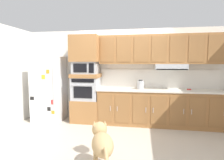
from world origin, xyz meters
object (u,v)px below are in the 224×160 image
(refrigerator, at_px, (49,89))
(built_in_oven, at_px, (86,88))
(dog, at_px, (102,142))
(screwdriver, at_px, (189,89))
(electric_kettle, at_px, (141,85))
(microwave, at_px, (86,68))

(refrigerator, distance_m, built_in_oven, 1.05)
(refrigerator, distance_m, dog, 2.88)
(screwdriver, relative_size, electric_kettle, 0.67)
(refrigerator, bearing_deg, dog, -46.42)
(microwave, bearing_deg, electric_kettle, -1.86)
(microwave, height_order, screwdriver, microwave)
(microwave, xyz_separation_m, electric_kettle, (1.46, -0.05, -0.43))
(microwave, distance_m, electric_kettle, 1.52)
(screwdriver, xyz_separation_m, dog, (-1.74, -2.18, -0.52))
(built_in_oven, height_order, screwdriver, built_in_oven)
(refrigerator, bearing_deg, microwave, 3.69)
(microwave, height_order, electric_kettle, microwave)
(refrigerator, xyz_separation_m, built_in_oven, (1.05, 0.07, 0.02))
(microwave, height_order, dog, microwave)
(refrigerator, bearing_deg, built_in_oven, 3.69)
(refrigerator, relative_size, dog, 1.79)
(screwdriver, distance_m, electric_kettle, 1.20)
(built_in_oven, relative_size, screwdriver, 4.35)
(electric_kettle, bearing_deg, refrigerator, -179.53)
(microwave, bearing_deg, screwdriver, 1.02)
(refrigerator, xyz_separation_m, screwdriver, (3.70, 0.12, 0.05))
(microwave, relative_size, electric_kettle, 2.68)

